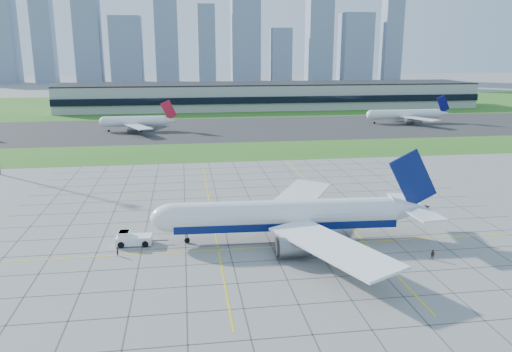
{
  "coord_description": "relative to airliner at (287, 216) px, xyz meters",
  "views": [
    {
      "loc": [
        -15.46,
        -87.68,
        35.56
      ],
      "look_at": [
        0.87,
        24.74,
        7.0
      ],
      "focal_mm": 35.0,
      "sensor_mm": 36.0,
      "label": 1
    }
  ],
  "objects": [
    {
      "name": "terminal",
      "position": [
        36.41,
        228.38,
        3.11
      ],
      "size": [
        260.0,
        43.0,
        15.8
      ],
      "color": "#B7B7B2",
      "rests_on": "ground"
    },
    {
      "name": "grass_median",
      "position": [
        -3.59,
        88.51,
        -4.76
      ],
      "size": [
        700.0,
        35.0,
        0.04
      ],
      "primitive_type": "cube",
      "color": "#29661D",
      "rests_on": "ground"
    },
    {
      "name": "ground",
      "position": [
        -3.59,
        -1.49,
        -4.78
      ],
      "size": [
        1400.0,
        1400.0,
        0.0
      ],
      "primitive_type": "plane",
      "color": "gray",
      "rests_on": "ground"
    },
    {
      "name": "apron_markings",
      "position": [
        -3.16,
        9.6,
        -4.77
      ],
      "size": [
        120.0,
        130.0,
        0.03
      ],
      "color": "#474744",
      "rests_on": "ground"
    },
    {
      "name": "distant_jet_1",
      "position": [
        -40.32,
        141.87,
        -0.3
      ],
      "size": [
        32.44,
        42.66,
        14.08
      ],
      "color": "white",
      "rests_on": "ground"
    },
    {
      "name": "crew_near",
      "position": [
        -31.61,
        -3.51,
        -3.96
      ],
      "size": [
        0.48,
        0.65,
        1.64
      ],
      "primitive_type": "imported",
      "rotation": [
        0.0,
        0.0,
        1.42
      ],
      "color": "black",
      "rests_on": "ground"
    },
    {
      "name": "airliner",
      "position": [
        0.0,
        0.0,
        0.0
      ],
      "size": [
        55.58,
        56.24,
        17.49
      ],
      "rotation": [
        0.0,
        0.0,
        -0.04
      ],
      "color": "white",
      "rests_on": "ground"
    },
    {
      "name": "distant_jet_2",
      "position": [
        92.32,
        149.18,
        -0.3
      ],
      "size": [
        41.68,
        42.66,
        14.08
      ],
      "color": "white",
      "rests_on": "ground"
    },
    {
      "name": "asphalt_taxiway",
      "position": [
        -3.59,
        143.51,
        -4.75
      ],
      "size": [
        700.0,
        75.0,
        0.04
      ],
      "primitive_type": "cube",
      "color": "#383838",
      "rests_on": "ground"
    },
    {
      "name": "crew_far",
      "position": [
        23.23,
        -13.28,
        -3.87
      ],
      "size": [
        1.11,
        1.11,
        1.82
      ],
      "primitive_type": "imported",
      "rotation": [
        0.0,
        0.0,
        -0.82
      ],
      "color": "black",
      "rests_on": "ground"
    },
    {
      "name": "grass_far",
      "position": [
        -3.59,
        253.51,
        -4.76
      ],
      "size": [
        700.0,
        145.0,
        0.04
      ],
      "primitive_type": "cube",
      "color": "#29661D",
      "rests_on": "ground"
    },
    {
      "name": "city_skyline",
      "position": [
        -12.3,
        518.51,
        54.31
      ],
      "size": [
        523.0,
        32.4,
        160.0
      ],
      "color": "#8091A8",
      "rests_on": "ground"
    },
    {
      "name": "pushback_tug",
      "position": [
        -29.49,
        1.44,
        -3.58
      ],
      "size": [
        9.77,
        3.67,
        2.7
      ],
      "rotation": [
        0.0,
        0.0,
        -0.04
      ],
      "color": "white",
      "rests_on": "ground"
    }
  ]
}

